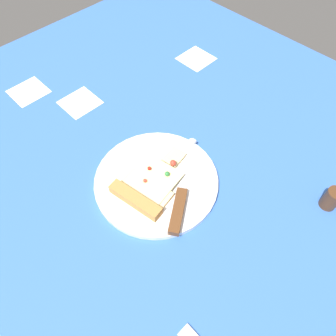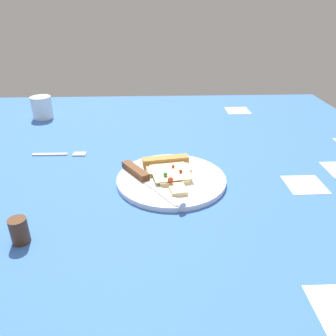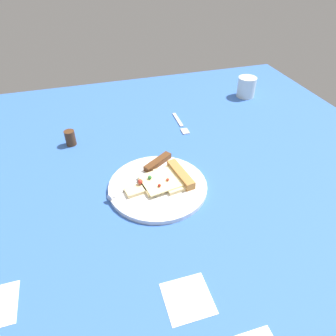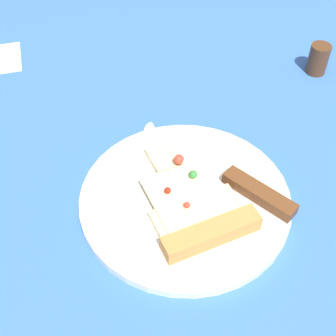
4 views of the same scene
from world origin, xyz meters
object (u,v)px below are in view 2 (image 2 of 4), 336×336
object	(u,v)px
knife	(144,178)
fork	(62,154)
pepper_shaker	(18,231)
pizza_slice	(168,170)
plate	(170,180)
drinking_glass	(41,107)

from	to	relation	value
knife	fork	size ratio (longest dim) A/B	1.38
pepper_shaker	pizza_slice	bearing A→B (deg)	-139.95
plate	knife	xyz separation A→B (cm)	(6.35, 1.34, 1.22)
pizza_slice	fork	xyz separation A→B (cm)	(30.27, -14.38, -1.63)
drinking_glass	pepper_shaker	distance (cm)	73.97
fork	plate	bearing A→B (deg)	61.99
pizza_slice	knife	bearing A→B (deg)	23.54
drinking_glass	fork	world-z (taller)	drinking_glass
plate	fork	size ratio (longest dim) A/B	1.75
pizza_slice	fork	bearing A→B (deg)	-35.03
pepper_shaker	fork	size ratio (longest dim) A/B	0.33
pizza_slice	knife	xyz separation A→B (cm)	(5.91, 3.86, -0.19)
plate	pepper_shaker	xyz separation A→B (cm)	(28.96, 21.45, 1.91)
plate	fork	distance (cm)	35.06
plate	knife	world-z (taller)	knife
drinking_glass	fork	bearing A→B (deg)	114.12
fork	drinking_glass	bearing A→B (deg)	-155.06
knife	drinking_glass	world-z (taller)	drinking_glass
pizza_slice	pepper_shaker	xyz separation A→B (cm)	(28.51, 23.97, 0.50)
pepper_shaker	fork	xyz separation A→B (cm)	(1.76, -38.35, -2.12)
knife	drinking_glass	bearing A→B (deg)	-86.63
knife	pizza_slice	bearing A→B (deg)	179.30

